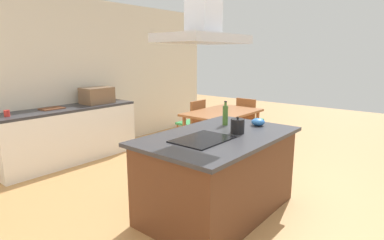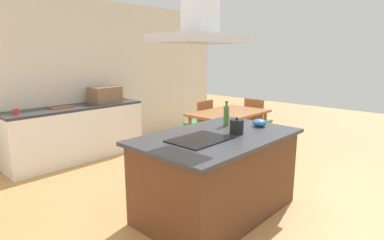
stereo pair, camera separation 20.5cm
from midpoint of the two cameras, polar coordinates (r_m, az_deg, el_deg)
The scene contains 15 objects.
ground at distance 4.66m, azimuth -9.03°, elevation -10.22°, with size 16.00×16.00×0.00m, color tan.
wall_back at distance 5.82m, azimuth -20.27°, elevation 7.33°, with size 7.20×0.10×2.70m, color beige.
kitchen_island at distance 3.50m, azimuth 6.28°, elevation -9.80°, with size 1.80×1.13×0.90m.
cooktop at distance 3.14m, azimuth 3.31°, elevation -3.59°, with size 0.60×0.44×0.01m, color black.
tea_kettle at distance 3.41m, azimuth 9.89°, elevation -1.21°, with size 0.20×0.15×0.19m.
olive_oil_bottle at distance 3.79m, azimuth 7.85°, elevation 0.86°, with size 0.07×0.07×0.30m.
mixing_bowl at distance 3.82m, azimuth 13.75°, elevation -0.50°, with size 0.16×0.16×0.09m, color #2D6BB7.
back_counter at distance 5.56m, azimuth -19.31°, elevation -2.21°, with size 2.25×0.62×0.90m.
countertop_microwave at distance 5.73m, azimuth -14.69°, elevation 4.49°, with size 0.50×0.38×0.28m, color brown.
coffee_mug_red at distance 5.06m, azimuth -28.52°, elevation 1.39°, with size 0.08×0.08×0.09m, color red.
cutting_board at distance 5.42m, azimuth -21.99°, elevation 2.19°, with size 0.34×0.24×0.02m, color brown.
dining_table at distance 5.56m, azimuth 7.85°, elevation 0.66°, with size 1.40×0.90×0.75m.
chair_at_right_end at distance 6.35m, azimuth 12.58°, elevation 0.44°, with size 0.42×0.42×0.89m.
chair_facing_back_wall at distance 6.00m, azimuth 2.61°, elevation 0.03°, with size 0.42×0.42×0.89m.
range_hood at distance 3.05m, azimuth 3.60°, elevation 18.60°, with size 0.90×0.55×0.78m.
Camera 2 is at (-2.56, -2.01, 1.75)m, focal length 29.14 mm.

